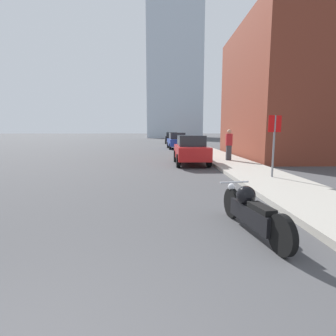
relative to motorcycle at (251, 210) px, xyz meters
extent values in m
cube|color=#9E998E|center=(2.27, 36.73, -0.33)|extent=(2.44, 240.00, 0.15)
cube|color=brown|center=(10.10, 14.11, 4.12)|extent=(12.82, 10.59, 9.04)
cylinder|color=black|center=(-0.13, 0.82, -0.09)|extent=(0.20, 0.64, 0.63)
cylinder|color=black|center=(0.15, -0.93, -0.09)|extent=(0.20, 0.64, 0.63)
cube|color=black|center=(0.01, -0.05, -0.07)|extent=(0.45, 1.37, 0.32)
sphere|color=black|center=(-0.03, 0.21, 0.23)|extent=(0.36, 0.36, 0.36)
cube|color=black|center=(0.06, -0.34, 0.14)|extent=(0.31, 0.64, 0.10)
sphere|color=silver|center=(-0.14, 0.85, 0.26)|extent=(0.16, 0.16, 0.16)
cylinder|color=silver|center=(-0.12, 0.72, 0.38)|extent=(0.62, 0.14, 0.04)
cube|color=red|center=(-0.04, 9.85, 0.28)|extent=(1.67, 3.99, 0.69)
cube|color=#23282D|center=(-0.04, 9.85, 0.91)|extent=(1.41, 1.92, 0.57)
cylinder|color=black|center=(-0.83, 11.08, -0.06)|extent=(0.21, 0.69, 0.69)
cylinder|color=black|center=(0.73, 11.09, -0.06)|extent=(0.21, 0.69, 0.69)
cylinder|color=black|center=(-0.81, 8.62, -0.06)|extent=(0.21, 0.69, 0.69)
cylinder|color=black|center=(0.75, 8.63, -0.06)|extent=(0.21, 0.69, 0.69)
cube|color=#1E3899|center=(-0.09, 22.94, 0.26)|extent=(2.01, 4.64, 0.70)
cube|color=#23282D|center=(-0.09, 22.94, 0.94)|extent=(1.61, 2.26, 0.65)
cylinder|color=black|center=(-1.01, 24.31, -0.09)|extent=(0.23, 0.64, 0.63)
cylinder|color=black|center=(0.67, 24.40, -0.09)|extent=(0.23, 0.64, 0.63)
cylinder|color=black|center=(-0.85, 21.49, -0.09)|extent=(0.23, 0.64, 0.63)
cylinder|color=black|center=(0.82, 21.58, -0.09)|extent=(0.23, 0.64, 0.63)
cube|color=black|center=(-0.22, 34.56, 0.30)|extent=(1.98, 4.49, 0.77)
cube|color=#23282D|center=(-0.22, 34.56, 0.98)|extent=(1.63, 2.18, 0.57)
cylinder|color=black|center=(-1.06, 35.96, -0.08)|extent=(0.22, 0.65, 0.64)
cylinder|color=black|center=(0.70, 35.91, -0.08)|extent=(0.22, 0.65, 0.64)
cylinder|color=black|center=(-1.14, 33.21, -0.08)|extent=(0.22, 0.65, 0.64)
cylinder|color=black|center=(0.63, 33.16, -0.08)|extent=(0.22, 0.65, 0.64)
cylinder|color=slate|center=(2.46, 4.93, 0.87)|extent=(0.07, 0.07, 2.25)
cube|color=red|center=(2.46, 4.93, 1.69)|extent=(0.57, 0.26, 0.60)
cube|color=#38383D|center=(2.26, 10.61, 0.17)|extent=(0.29, 0.20, 0.86)
cube|color=#B22328|center=(2.26, 10.61, 0.94)|extent=(0.36, 0.20, 0.68)
sphere|color=tan|center=(2.26, 10.61, 1.40)|extent=(0.25, 0.25, 0.25)
camera|label=1|loc=(-1.61, -4.58, 1.43)|focal=28.00mm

